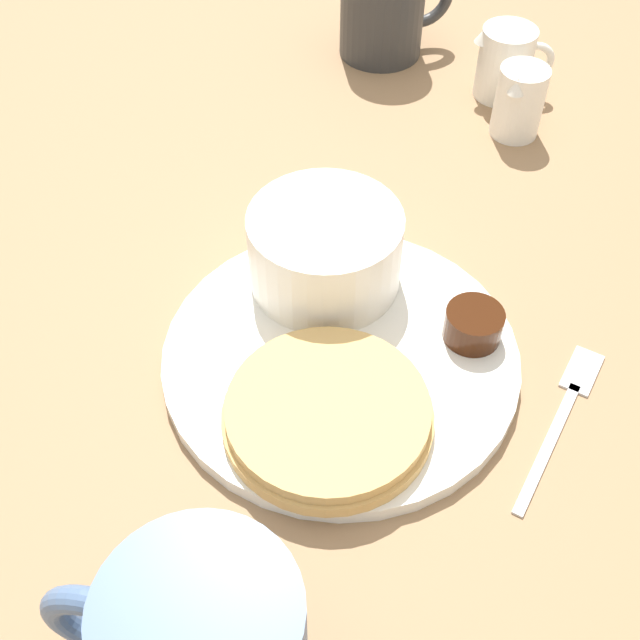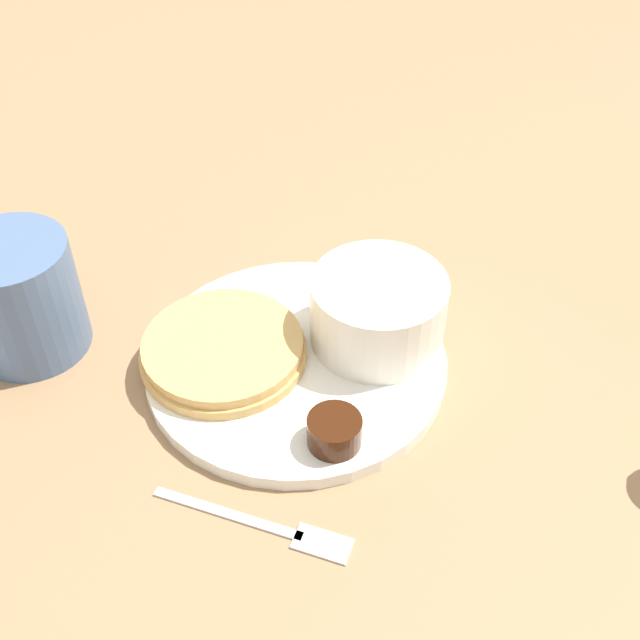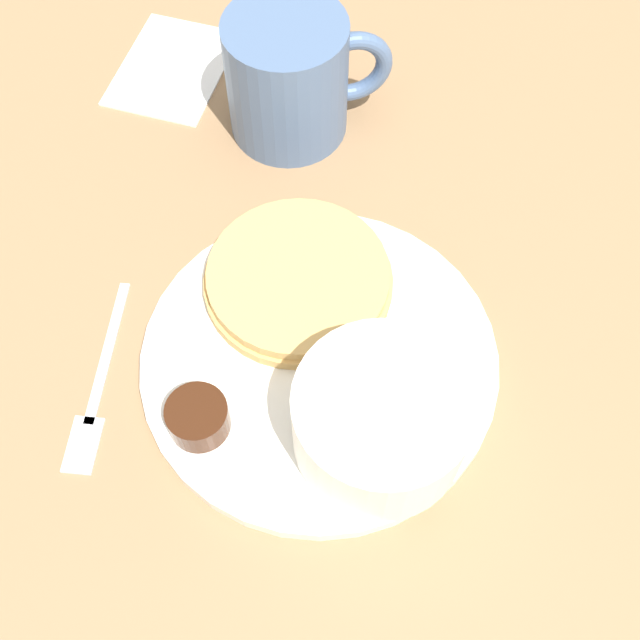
# 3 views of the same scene
# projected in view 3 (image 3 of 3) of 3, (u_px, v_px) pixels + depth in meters

# --- Properties ---
(ground_plane) EXTENTS (4.00, 4.00, 0.00)m
(ground_plane) POSITION_uv_depth(u_px,v_px,m) (324.00, 364.00, 0.55)
(ground_plane) COLOR #93704C
(plate) EXTENTS (0.24, 0.24, 0.01)m
(plate) POSITION_uv_depth(u_px,v_px,m) (324.00, 360.00, 0.55)
(plate) COLOR white
(plate) RESTS_ON ground_plane
(pancake_stack) EXTENTS (0.13, 0.13, 0.02)m
(pancake_stack) POSITION_uv_depth(u_px,v_px,m) (303.00, 279.00, 0.56)
(pancake_stack) COLOR tan
(pancake_stack) RESTS_ON plate
(bowl) EXTENTS (0.11, 0.11, 0.06)m
(bowl) POSITION_uv_depth(u_px,v_px,m) (387.00, 419.00, 0.48)
(bowl) COLOR white
(bowl) RESTS_ON plate
(syrup_cup) EXTENTS (0.04, 0.04, 0.02)m
(syrup_cup) POSITION_uv_depth(u_px,v_px,m) (203.00, 418.00, 0.51)
(syrup_cup) COLOR #38190A
(syrup_cup) RESTS_ON plate
(butter_ramekin) EXTENTS (0.04, 0.04, 0.04)m
(butter_ramekin) POSITION_uv_depth(u_px,v_px,m) (384.00, 466.00, 0.49)
(butter_ramekin) COLOR white
(butter_ramekin) RESTS_ON plate
(coffee_mug) EXTENTS (0.09, 0.13, 0.10)m
(coffee_mug) POSITION_uv_depth(u_px,v_px,m) (295.00, 78.00, 0.62)
(coffee_mug) COLOR slate
(coffee_mug) RESTS_ON ground_plane
(fork) EXTENTS (0.14, 0.03, 0.00)m
(fork) POSITION_uv_depth(u_px,v_px,m) (100.00, 396.00, 0.54)
(fork) COLOR silver
(fork) RESTS_ON ground_plane
(napkin) EXTENTS (0.14, 0.12, 0.00)m
(napkin) POSITION_uv_depth(u_px,v_px,m) (176.00, 67.00, 0.69)
(napkin) COLOR white
(napkin) RESTS_ON ground_plane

